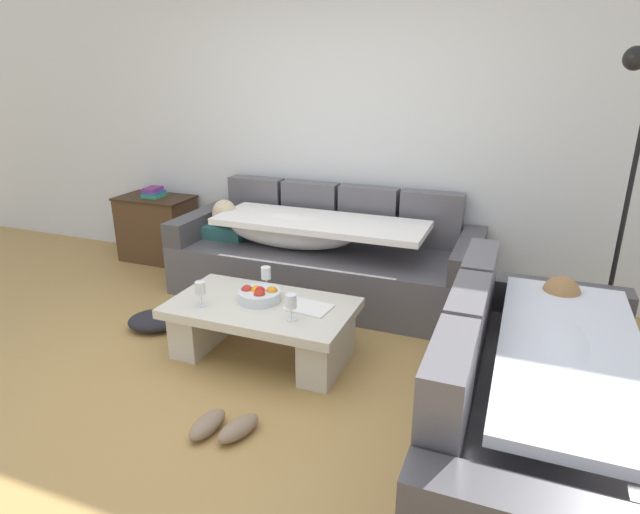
% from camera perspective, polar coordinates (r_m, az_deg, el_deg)
% --- Properties ---
extents(ground_plane, '(14.00, 14.00, 0.00)m').
position_cam_1_polar(ground_plane, '(3.29, -10.47, -14.53)').
color(ground_plane, '#AE874A').
extents(back_wall, '(9.00, 0.10, 2.70)m').
position_cam_1_polar(back_wall, '(4.70, 2.58, 13.78)').
color(back_wall, silver).
rests_on(back_wall, ground_plane).
extents(couch_along_wall, '(2.50, 0.92, 0.88)m').
position_cam_1_polar(couch_along_wall, '(4.46, -0.07, -0.05)').
color(couch_along_wall, '#555358').
rests_on(couch_along_wall, ground_plane).
extents(couch_near_window, '(0.92, 2.01, 0.88)m').
position_cam_1_polar(couch_near_window, '(2.78, 22.27, -14.56)').
color(couch_near_window, '#555358').
rests_on(couch_near_window, ground_plane).
extents(coffee_table, '(1.20, 0.68, 0.38)m').
position_cam_1_polar(coffee_table, '(3.56, -6.22, -7.06)').
color(coffee_table, beige).
rests_on(coffee_table, ground_plane).
extents(fruit_bowl, '(0.28, 0.28, 0.10)m').
position_cam_1_polar(fruit_bowl, '(3.53, -6.49, -4.02)').
color(fruit_bowl, silver).
rests_on(fruit_bowl, coffee_table).
extents(wine_glass_near_left, '(0.07, 0.07, 0.17)m').
position_cam_1_polar(wine_glass_near_left, '(3.49, -12.66, -3.38)').
color(wine_glass_near_left, silver).
rests_on(wine_glass_near_left, coffee_table).
extents(wine_glass_near_right, '(0.07, 0.07, 0.17)m').
position_cam_1_polar(wine_glass_near_right, '(3.23, -3.10, -4.85)').
color(wine_glass_near_right, silver).
rests_on(wine_glass_near_right, coffee_table).
extents(wine_glass_far_back, '(0.07, 0.07, 0.17)m').
position_cam_1_polar(wine_glass_far_back, '(3.67, -5.80, -1.82)').
color(wine_glass_far_back, silver).
rests_on(wine_glass_far_back, coffee_table).
extents(open_magazine, '(0.30, 0.24, 0.01)m').
position_cam_1_polar(open_magazine, '(3.42, -1.22, -5.42)').
color(open_magazine, white).
rests_on(open_magazine, coffee_table).
extents(side_cabinet, '(0.72, 0.44, 0.64)m').
position_cam_1_polar(side_cabinet, '(5.53, -16.97, 2.95)').
color(side_cabinet, '#4A321D').
rests_on(side_cabinet, ground_plane).
extents(book_stack_on_cabinet, '(0.18, 0.21, 0.09)m').
position_cam_1_polar(book_stack_on_cabinet, '(5.44, -17.37, 6.60)').
color(book_stack_on_cabinet, '#338C59').
rests_on(book_stack_on_cabinet, side_cabinet).
extents(floor_lamp, '(0.33, 0.31, 1.95)m').
position_cam_1_polar(floor_lamp, '(3.92, 29.58, 6.59)').
color(floor_lamp, black).
rests_on(floor_lamp, ground_plane).
extents(pair_of_shoes, '(0.34, 0.32, 0.09)m').
position_cam_1_polar(pair_of_shoes, '(3.00, -10.33, -17.38)').
color(pair_of_shoes, '#8C7259').
rests_on(pair_of_shoes, ground_plane).
extents(crumpled_garment, '(0.50, 0.47, 0.12)m').
position_cam_1_polar(crumpled_garment, '(4.16, -17.16, -6.49)').
color(crumpled_garment, '#232328').
rests_on(crumpled_garment, ground_plane).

